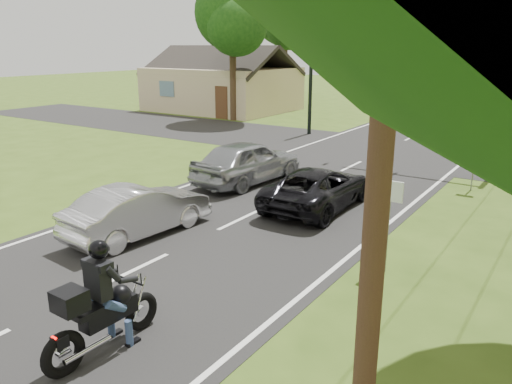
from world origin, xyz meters
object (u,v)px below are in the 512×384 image
Objects in this scene: sign_white at (389,204)px; utility_pole_near at (390,22)px; dark_suv at (318,188)px; sign_green at (476,145)px; silver_sedan at (139,210)px; silver_suv at (247,161)px; traffic_signal at (458,64)px; motorcycle_rider at (99,310)px.

utility_pole_near is at bearing -73.24° from sign_white.
sign_green is at bearing -128.48° from dark_suv.
silver_sedan reaches higher than dark_suv.
dark_suv is at bearing 135.31° from sign_white.
silver_suv is 13.35m from utility_pole_near.
silver_suv is at bearing 146.59° from sign_white.
sign_white reaches higher than silver_sedan.
silver_suv is 0.73× the size of traffic_signal.
utility_pole_near is 4.71× the size of sign_green.
sign_green reaches higher than motorcycle_rider.
utility_pole_near is (4.86, -8.30, 4.44)m from dark_suv.
silver_suv reaches higher than dark_suv.
sign_green is at bearing -62.62° from traffic_signal.
sign_white is at bearing -82.95° from traffic_signal.
traffic_signal is (5.49, 6.50, 3.33)m from silver_suv.
silver_sedan is at bearing -111.40° from traffic_signal.
sign_white is at bearing -91.43° from sign_green.
motorcycle_rider is 0.36× the size of traffic_signal.
silver_suv is (-3.49, 1.20, 0.16)m from dark_suv.
silver_sedan is at bearing 155.13° from utility_pole_near.
utility_pole_near is 6.26m from sign_white.
utility_pole_near is (8.35, -9.50, 4.28)m from silver_suv.
traffic_signal is at bearing -105.75° from dark_suv.
traffic_signal is (1.43, 16.49, 3.36)m from motorcycle_rider.
dark_suv is at bearing -116.46° from silver_sedan.
silver_suv is at bearing 113.52° from motorcycle_rider.
sign_green is (-1.30, 12.98, -3.49)m from utility_pole_near.
silver_suv is (-4.05, 10.00, 0.03)m from motorcycle_rider.
sign_green is (6.43, 9.40, 0.91)m from silver_sedan.
utility_pole_near is at bearing 159.94° from silver_sedan.
dark_suv is at bearing -127.29° from sign_green.
sign_white reaches higher than dark_suv.
utility_pole_near reaches higher than sign_white.
silver_sedan is 5.95m from silver_suv.
traffic_signal is at bearing 117.38° from sign_green.
sign_white is at bearing 64.38° from motorcycle_rider.
sign_white is (6.23, 1.40, 0.91)m from silver_sedan.
silver_suv is (-0.62, 5.92, 0.12)m from silver_sedan.
traffic_signal reaches higher than silver_suv.
motorcycle_rider is 10.79m from silver_suv.
sign_white is (6.85, -4.52, 0.79)m from silver_suv.
silver_suv is 0.47× the size of utility_pole_near.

